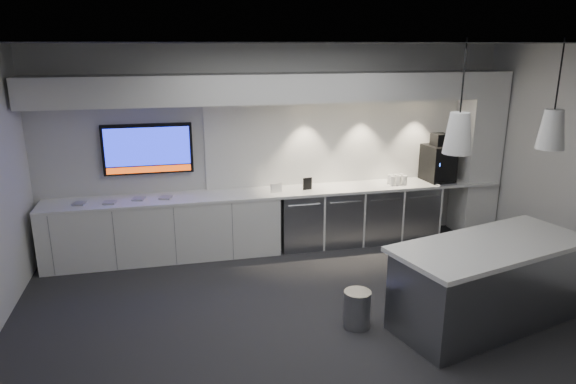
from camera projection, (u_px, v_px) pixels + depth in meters
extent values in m
plane|color=#29292B|center=(324.00, 318.00, 5.82)|extent=(7.00, 7.00, 0.00)
plane|color=black|center=(330.00, 43.00, 4.99)|extent=(7.00, 7.00, 0.00)
plane|color=silver|center=(278.00, 147.00, 7.75)|extent=(7.00, 0.00, 7.00)
plane|color=silver|center=(451.00, 303.00, 3.07)|extent=(7.00, 0.00, 7.00)
cube|color=white|center=(283.00, 192.00, 7.62)|extent=(6.80, 0.65, 0.04)
cube|color=white|center=(164.00, 229.00, 7.36)|extent=(3.30, 0.63, 0.86)
cube|color=gray|center=(299.00, 220.00, 7.80)|extent=(0.60, 0.61, 0.85)
cube|color=gray|center=(338.00, 217.00, 7.93)|extent=(0.60, 0.61, 0.85)
cube|color=gray|center=(376.00, 214.00, 8.07)|extent=(0.60, 0.61, 0.85)
cube|color=gray|center=(413.00, 211.00, 8.20)|extent=(0.60, 0.61, 0.85)
cube|color=white|center=(354.00, 140.00, 7.97)|extent=(4.60, 0.03, 1.30)
cube|color=white|center=(282.00, 88.00, 7.22)|extent=(6.90, 0.60, 0.40)
cube|color=white|center=(477.00, 154.00, 8.21)|extent=(0.55, 0.55, 2.60)
cube|color=black|center=(148.00, 149.00, 7.27)|extent=(1.25, 0.06, 0.72)
cube|color=#1520CA|center=(148.00, 147.00, 7.23)|extent=(1.17, 0.00, 0.54)
cube|color=#D03F0C|center=(149.00, 169.00, 7.32)|extent=(1.17, 0.00, 0.09)
cube|color=gray|center=(488.00, 286.00, 5.61)|extent=(2.27, 1.36, 0.89)
cube|color=white|center=(493.00, 245.00, 5.48)|extent=(2.40, 1.49, 0.05)
cylinder|color=gray|center=(357.00, 309.00, 5.60)|extent=(0.30, 0.30, 0.42)
cube|color=black|center=(438.00, 163.00, 8.11)|extent=(0.45, 0.50, 0.57)
cube|color=black|center=(440.00, 140.00, 8.00)|extent=(0.24, 0.24, 0.19)
cube|color=gray|center=(445.00, 183.00, 7.94)|extent=(0.32, 0.22, 0.03)
cube|color=black|center=(307.00, 184.00, 7.64)|extent=(0.14, 0.05, 0.18)
cube|color=white|center=(276.00, 188.00, 7.49)|extent=(0.18, 0.07, 0.14)
cube|color=#9F9F9F|center=(79.00, 203.00, 6.95)|extent=(0.19, 0.19, 0.02)
cube|color=#9F9F9F|center=(109.00, 203.00, 6.99)|extent=(0.18, 0.18, 0.02)
cube|color=#9F9F9F|center=(139.00, 199.00, 7.16)|extent=(0.19, 0.19, 0.02)
cube|color=#9F9F9F|center=(166.00, 198.00, 7.21)|extent=(0.20, 0.20, 0.02)
cone|color=white|center=(458.00, 133.00, 5.02)|extent=(0.28, 0.28, 0.41)
cylinder|color=black|center=(464.00, 76.00, 4.87)|extent=(0.02, 0.02, 0.70)
cone|color=white|center=(552.00, 129.00, 5.25)|extent=(0.28, 0.28, 0.41)
cylinder|color=black|center=(560.00, 74.00, 5.10)|extent=(0.02, 0.02, 0.70)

